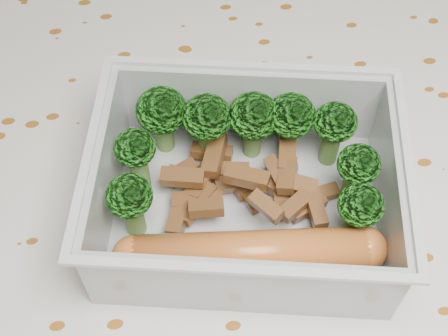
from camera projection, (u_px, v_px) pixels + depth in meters
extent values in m
cube|color=brown|center=(220.00, 208.00, 0.43)|extent=(1.40, 0.90, 0.04)
cube|color=silver|center=(220.00, 190.00, 0.41)|extent=(1.46, 0.96, 0.01)
cube|color=silver|center=(245.00, 212.00, 0.39)|extent=(0.20, 0.17, 0.00)
cube|color=silver|center=(250.00, 104.00, 0.40)|extent=(0.17, 0.04, 0.06)
cube|color=silver|center=(241.00, 286.00, 0.33)|extent=(0.17, 0.04, 0.06)
cube|color=silver|center=(389.00, 193.00, 0.37)|extent=(0.03, 0.12, 0.06)
cube|color=silver|center=(106.00, 179.00, 0.37)|extent=(0.03, 0.12, 0.06)
cube|color=silver|center=(252.00, 66.00, 0.38)|extent=(0.18, 0.05, 0.00)
cube|color=silver|center=(242.00, 270.00, 0.31)|extent=(0.18, 0.05, 0.00)
cube|color=silver|center=(409.00, 165.00, 0.34)|extent=(0.03, 0.13, 0.00)
cube|color=silver|center=(89.00, 149.00, 0.35)|extent=(0.03, 0.13, 0.00)
cylinder|color=#608C3F|center=(165.00, 134.00, 0.41)|extent=(0.01, 0.01, 0.03)
ellipsoid|color=#2A8C21|center=(162.00, 110.00, 0.39)|extent=(0.03, 0.03, 0.03)
cylinder|color=#608C3F|center=(208.00, 140.00, 0.41)|extent=(0.01, 0.01, 0.03)
ellipsoid|color=#2A8C21|center=(207.00, 117.00, 0.39)|extent=(0.03, 0.03, 0.03)
cylinder|color=#608C3F|center=(252.00, 139.00, 0.41)|extent=(0.01, 0.01, 0.03)
ellipsoid|color=#2A8C21|center=(254.00, 116.00, 0.39)|extent=(0.03, 0.03, 0.03)
cylinder|color=#608C3F|center=(288.00, 139.00, 0.41)|extent=(0.01, 0.01, 0.03)
ellipsoid|color=#2A8C21|center=(291.00, 115.00, 0.39)|extent=(0.03, 0.03, 0.03)
cylinder|color=#608C3F|center=(330.00, 145.00, 0.40)|extent=(0.01, 0.01, 0.03)
ellipsoid|color=#2A8C21|center=(335.00, 122.00, 0.38)|extent=(0.03, 0.03, 0.02)
cylinder|color=#608C3F|center=(139.00, 170.00, 0.39)|extent=(0.01, 0.01, 0.03)
ellipsoid|color=#2A8C21|center=(135.00, 148.00, 0.37)|extent=(0.03, 0.03, 0.02)
cylinder|color=#608C3F|center=(352.00, 186.00, 0.38)|extent=(0.01, 0.01, 0.03)
ellipsoid|color=#2A8C21|center=(359.00, 164.00, 0.36)|extent=(0.03, 0.03, 0.02)
cylinder|color=#608C3F|center=(134.00, 217.00, 0.37)|extent=(0.01, 0.01, 0.03)
ellipsoid|color=#2A8C21|center=(129.00, 196.00, 0.35)|extent=(0.03, 0.03, 0.02)
cylinder|color=#608C3F|center=(353.00, 226.00, 0.37)|extent=(0.01, 0.01, 0.03)
ellipsoid|color=#2A8C21|center=(361.00, 205.00, 0.35)|extent=(0.03, 0.03, 0.02)
cube|color=brown|center=(201.00, 182.00, 0.40)|extent=(0.03, 0.03, 0.01)
cube|color=brown|center=(287.00, 152.00, 0.40)|extent=(0.02, 0.03, 0.01)
cube|color=brown|center=(247.00, 177.00, 0.38)|extent=(0.03, 0.02, 0.01)
cube|color=brown|center=(178.00, 218.00, 0.38)|extent=(0.02, 0.03, 0.01)
cube|color=brown|center=(227.00, 171.00, 0.40)|extent=(0.03, 0.02, 0.01)
cube|color=brown|center=(251.00, 186.00, 0.40)|extent=(0.02, 0.02, 0.01)
cube|color=brown|center=(278.00, 174.00, 0.39)|extent=(0.01, 0.03, 0.01)
cube|color=brown|center=(249.00, 191.00, 0.39)|extent=(0.02, 0.03, 0.01)
cube|color=brown|center=(307.00, 206.00, 0.38)|extent=(0.03, 0.02, 0.01)
cube|color=brown|center=(300.00, 185.00, 0.38)|extent=(0.02, 0.02, 0.01)
cube|color=brown|center=(266.00, 207.00, 0.37)|extent=(0.02, 0.02, 0.01)
cube|color=brown|center=(182.00, 177.00, 0.39)|extent=(0.03, 0.02, 0.01)
cube|color=brown|center=(182.00, 173.00, 0.40)|extent=(0.02, 0.02, 0.01)
cube|color=brown|center=(197.00, 203.00, 0.39)|extent=(0.03, 0.03, 0.01)
cube|color=brown|center=(191.00, 209.00, 0.39)|extent=(0.03, 0.02, 0.01)
cube|color=brown|center=(206.00, 208.00, 0.37)|extent=(0.02, 0.01, 0.01)
cube|color=brown|center=(186.00, 179.00, 0.40)|extent=(0.03, 0.02, 0.01)
cube|color=brown|center=(235.00, 183.00, 0.40)|extent=(0.03, 0.01, 0.01)
cube|color=brown|center=(197.00, 201.00, 0.39)|extent=(0.03, 0.02, 0.01)
cube|color=brown|center=(212.00, 152.00, 0.41)|extent=(0.03, 0.02, 0.01)
cube|color=brown|center=(295.00, 206.00, 0.38)|extent=(0.02, 0.02, 0.01)
cube|color=brown|center=(316.00, 207.00, 0.38)|extent=(0.01, 0.03, 0.01)
cube|color=brown|center=(281.00, 174.00, 0.40)|extent=(0.03, 0.03, 0.01)
cube|color=brown|center=(287.00, 177.00, 0.39)|extent=(0.02, 0.02, 0.01)
cube|color=brown|center=(214.00, 155.00, 0.40)|extent=(0.02, 0.03, 0.01)
cube|color=brown|center=(282.00, 193.00, 0.39)|extent=(0.01, 0.03, 0.01)
cube|color=brown|center=(317.00, 195.00, 0.39)|extent=(0.03, 0.01, 0.01)
cylinder|color=#C56629|center=(250.00, 253.00, 0.36)|extent=(0.13, 0.04, 0.03)
sphere|color=#C56629|center=(365.00, 248.00, 0.36)|extent=(0.03, 0.03, 0.03)
sphere|color=#C56629|center=(134.00, 257.00, 0.35)|extent=(0.03, 0.03, 0.03)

